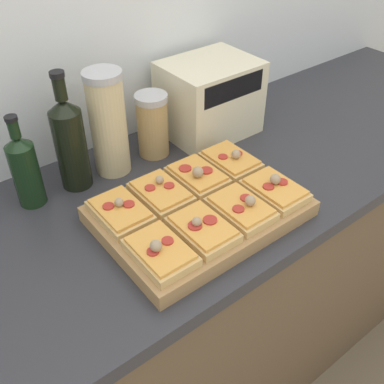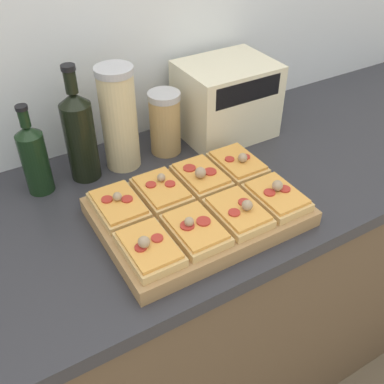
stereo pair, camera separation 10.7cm
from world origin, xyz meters
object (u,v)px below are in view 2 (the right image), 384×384
(cutting_board, at_px, (198,212))
(grain_jar_tall, at_px, (119,119))
(toaster_oven, at_px, (226,100))
(wine_bottle, at_px, (80,134))
(olive_oil_bottle, at_px, (34,158))
(grain_jar_short, at_px, (165,123))

(cutting_board, xyz_separation_m, grain_jar_tall, (-0.06, 0.31, 0.12))
(grain_jar_tall, relative_size, toaster_oven, 0.98)
(wine_bottle, xyz_separation_m, toaster_oven, (0.45, -0.00, -0.02))
(grain_jar_tall, bearing_deg, cutting_board, -78.98)
(olive_oil_bottle, bearing_deg, grain_jar_short, -0.00)
(wine_bottle, bearing_deg, toaster_oven, -0.11)
(olive_oil_bottle, xyz_separation_m, grain_jar_tall, (0.23, -0.00, 0.04))
(wine_bottle, bearing_deg, grain_jar_tall, 0.00)
(cutting_board, bearing_deg, toaster_oven, 47.34)
(cutting_board, bearing_deg, grain_jar_short, 76.21)
(wine_bottle, relative_size, grain_jar_tall, 1.10)
(grain_jar_short, bearing_deg, grain_jar_tall, 180.00)
(cutting_board, xyz_separation_m, grain_jar_short, (0.08, 0.31, 0.07))
(grain_jar_short, bearing_deg, olive_oil_bottle, 180.00)
(olive_oil_bottle, height_order, toaster_oven, olive_oil_bottle)
(olive_oil_bottle, xyz_separation_m, toaster_oven, (0.57, -0.00, 0.01))
(olive_oil_bottle, xyz_separation_m, grain_jar_short, (0.37, -0.00, -0.01))
(toaster_oven, bearing_deg, cutting_board, -132.66)
(grain_jar_short, bearing_deg, wine_bottle, 180.00)
(grain_jar_tall, relative_size, grain_jar_short, 1.55)
(wine_bottle, bearing_deg, grain_jar_short, 0.00)
(cutting_board, relative_size, grain_jar_short, 2.54)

